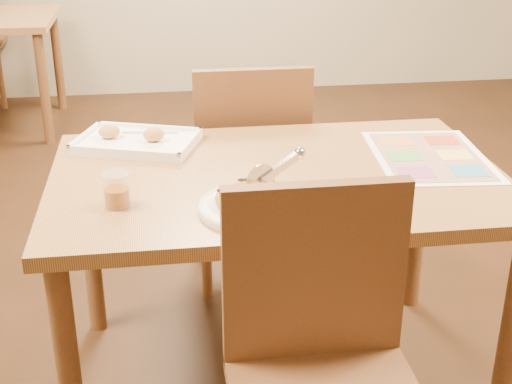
{
  "coord_description": "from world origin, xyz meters",
  "views": [
    {
      "loc": [
        -0.33,
        -1.88,
        1.49
      ],
      "look_at": [
        -0.1,
        -0.24,
        0.77
      ],
      "focal_mm": 50.0,
      "sensor_mm": 36.0,
      "label": 1
    }
  ],
  "objects": [
    {
      "name": "pizza_cutter",
      "position": [
        -0.05,
        -0.21,
        0.81
      ],
      "size": [
        0.16,
        0.09,
        0.1
      ],
      "rotation": [
        0.0,
        0.0,
        0.49
      ],
      "color": "silver",
      "rests_on": "pizza"
    },
    {
      "name": "plate",
      "position": [
        -0.1,
        -0.24,
        0.73
      ],
      "size": [
        0.38,
        0.38,
        0.02
      ],
      "primitive_type": "cylinder",
      "rotation": [
        0.0,
        0.0,
        0.38
      ],
      "color": "white",
      "rests_on": "dining_table"
    },
    {
      "name": "menu",
      "position": [
        0.48,
        0.06,
        0.72
      ],
      "size": [
        0.37,
        0.49,
        0.0
      ],
      "primitive_type": "cube",
      "rotation": [
        0.0,
        0.0,
        -0.09
      ],
      "color": "white",
      "rests_on": "dining_table"
    },
    {
      "name": "chair_far",
      "position": [
        -0.0,
        0.6,
        0.57
      ],
      "size": [
        0.42,
        0.42,
        0.47
      ],
      "rotation": [
        0.0,
        0.0,
        3.14
      ],
      "color": "brown",
      "rests_on": "ground"
    },
    {
      "name": "dining_table",
      "position": [
        0.0,
        0.0,
        0.63
      ],
      "size": [
        1.3,
        0.85,
        0.72
      ],
      "color": "#A37841",
      "rests_on": "ground"
    },
    {
      "name": "appetizer_tray",
      "position": [
        -0.41,
        0.28,
        0.73
      ],
      "size": [
        0.42,
        0.35,
        0.06
      ],
      "rotation": [
        0.0,
        0.0,
        -0.33
      ],
      "color": "white",
      "rests_on": "dining_table"
    },
    {
      "name": "glass_tumbler",
      "position": [
        -0.45,
        -0.17,
        0.76
      ],
      "size": [
        0.07,
        0.07,
        0.09
      ],
      "rotation": [
        0.0,
        0.0,
        0.15
      ],
      "color": "#8B470A",
      "rests_on": "dining_table"
    },
    {
      "name": "pizza",
      "position": [
        -0.1,
        -0.23,
        0.75
      ],
      "size": [
        0.21,
        0.21,
        0.03
      ],
      "rotation": [
        0.0,
        0.0,
        -0.03
      ],
      "color": "#C19041",
      "rests_on": "plate"
    },
    {
      "name": "chair_near",
      "position": [
        0.0,
        -0.6,
        0.57
      ],
      "size": [
        0.42,
        0.42,
        0.47
      ],
      "color": "brown",
      "rests_on": "ground"
    }
  ]
}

